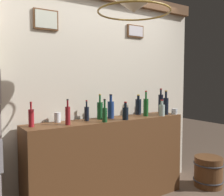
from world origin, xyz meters
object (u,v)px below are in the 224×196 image
at_px(liquor_bottle_brandy, 166,105).
at_px(liquor_bottle_mezcal, 87,113).
at_px(liquor_bottle_gin, 161,103).
at_px(liquor_bottle_whiskey, 68,115).
at_px(liquor_bottle_scotch, 162,110).
at_px(glass_tumbler_rocks, 174,111).
at_px(liquor_bottle_vermouth, 105,114).
at_px(liquor_bottle_rum, 146,107).
at_px(liquor_bottle_port, 31,117).
at_px(liquor_bottle_rye, 111,109).
at_px(liquor_bottle_amaro, 138,106).
at_px(wooden_barrel, 208,172).
at_px(liquor_bottle_sherry, 125,113).
at_px(liquor_bottle_bourbon, 100,110).
at_px(pendant_lamp, 134,0).
at_px(glass_tumbler_highball, 57,117).

bearing_deg(liquor_bottle_brandy, liquor_bottle_mezcal, 173.84).
bearing_deg(liquor_bottle_gin, liquor_bottle_whiskey, -175.65).
bearing_deg(liquor_bottle_brandy, liquor_bottle_scotch, -154.72).
bearing_deg(glass_tumbler_rocks, liquor_bottle_mezcal, 172.41).
bearing_deg(liquor_bottle_vermouth, liquor_bottle_rum, 8.36).
bearing_deg(liquor_bottle_mezcal, liquor_bottle_vermouth, -56.93).
bearing_deg(liquor_bottle_scotch, liquor_bottle_port, 174.33).
relative_size(liquor_bottle_whiskey, liquor_bottle_vermouth, 1.05).
relative_size(liquor_bottle_rum, liquor_bottle_vermouth, 1.27).
bearing_deg(liquor_bottle_vermouth, liquor_bottle_brandy, 3.89).
relative_size(liquor_bottle_rye, liquor_bottle_amaro, 1.09).
xyz_separation_m(liquor_bottle_vermouth, liquor_bottle_scotch, (0.85, 0.00, -0.01)).
height_order(liquor_bottle_port, wooden_barrel, liquor_bottle_port).
xyz_separation_m(liquor_bottle_rye, liquor_bottle_sherry, (0.08, -0.18, -0.03)).
relative_size(liquor_bottle_bourbon, wooden_barrel, 0.71).
relative_size(pendant_lamp, wooden_barrel, 1.56).
distance_m(liquor_bottle_rum, liquor_bottle_port, 1.41).
bearing_deg(wooden_barrel, liquor_bottle_gin, 147.52).
distance_m(liquor_bottle_mezcal, liquor_bottle_port, 0.62).
height_order(liquor_bottle_bourbon, liquor_bottle_port, liquor_bottle_bourbon).
relative_size(liquor_bottle_sherry, liquor_bottle_amaro, 0.80).
distance_m(liquor_bottle_brandy, liquor_bottle_mezcal, 1.11).
bearing_deg(pendant_lamp, liquor_bottle_rye, 70.88).
distance_m(liquor_bottle_mezcal, liquor_bottle_gin, 1.12).
distance_m(liquor_bottle_brandy, pendant_lamp, 1.59).
bearing_deg(glass_tumbler_highball, wooden_barrel, -13.15).
relative_size(liquor_bottle_port, glass_tumbler_highball, 2.33).
xyz_separation_m(liquor_bottle_whiskey, liquor_bottle_scotch, (1.25, -0.06, -0.02)).
xyz_separation_m(liquor_bottle_vermouth, glass_tumbler_highball, (-0.43, 0.28, -0.04)).
distance_m(liquor_bottle_brandy, liquor_bottle_amaro, 0.36).
distance_m(liquor_bottle_amaro, glass_tumbler_highball, 1.11).
distance_m(liquor_bottle_rum, liquor_bottle_gin, 0.34).
distance_m(liquor_bottle_whiskey, wooden_barrel, 2.18).
bearing_deg(liquor_bottle_whiskey, liquor_bottle_scotch, -2.97).
relative_size(liquor_bottle_vermouth, pendant_lamp, 0.39).
bearing_deg(liquor_bottle_bourbon, liquor_bottle_gin, -1.78).
bearing_deg(pendant_lamp, liquor_bottle_amaro, 48.47).
bearing_deg(glass_tumbler_rocks, liquor_bottle_brandy, 159.58).
distance_m(glass_tumbler_rocks, pendant_lamp, 1.71).
bearing_deg(liquor_bottle_gin, liquor_bottle_scotch, -130.31).
height_order(liquor_bottle_scotch, liquor_bottle_port, liquor_bottle_port).
relative_size(liquor_bottle_sherry, liquor_bottle_scotch, 1.01).
relative_size(liquor_bottle_port, pendant_lamp, 0.38).
xyz_separation_m(liquor_bottle_scotch, liquor_bottle_amaro, (-0.17, 0.26, 0.03)).
height_order(liquor_bottle_whiskey, liquor_bottle_vermouth, liquor_bottle_whiskey).
bearing_deg(liquor_bottle_sherry, liquor_bottle_vermouth, -179.11).
xyz_separation_m(liquor_bottle_whiskey, liquor_bottle_sherry, (0.68, -0.06, -0.02)).
distance_m(liquor_bottle_sherry, liquor_bottle_port, 1.03).
height_order(liquor_bottle_mezcal, liquor_bottle_sherry, liquor_bottle_mezcal).
height_order(liquor_bottle_bourbon, wooden_barrel, liquor_bottle_bourbon).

